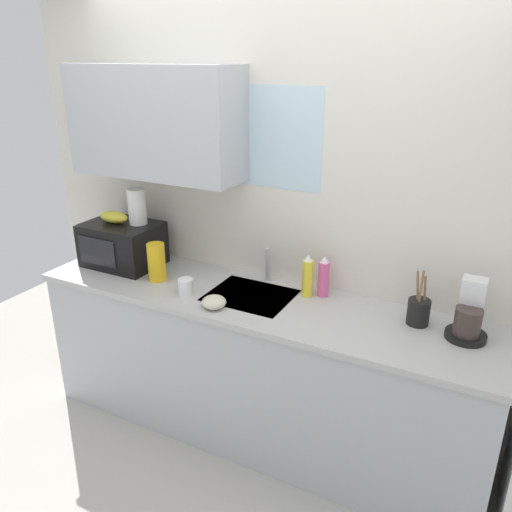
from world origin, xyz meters
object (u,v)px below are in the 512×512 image
(coffee_maker, at_px, (469,316))
(dish_soap_bottle_yellow, at_px, (307,277))
(mug_white, at_px, (186,287))
(microwave, at_px, (123,244))
(cereal_canister, at_px, (157,262))
(utensil_crock, at_px, (419,311))
(banana_bunch, at_px, (114,217))
(paper_towel_roll, at_px, (137,207))
(small_bowl, at_px, (214,302))
(dish_soap_bottle_pink, at_px, (324,277))

(coffee_maker, height_order, dish_soap_bottle_yellow, coffee_maker)
(dish_soap_bottle_yellow, bearing_deg, mug_white, -153.37)
(microwave, xyz_separation_m, dish_soap_bottle_yellow, (1.21, 0.11, -0.02))
(mug_white, bearing_deg, microwave, 162.73)
(microwave, height_order, cereal_canister, microwave)
(coffee_maker, relative_size, utensil_crock, 0.94)
(coffee_maker, relative_size, mug_white, 2.95)
(mug_white, distance_m, utensil_crock, 1.24)
(utensil_crock, bearing_deg, cereal_canister, -173.43)
(banana_bunch, distance_m, paper_towel_roll, 0.18)
(coffee_maker, bearing_deg, utensil_crock, 177.16)
(mug_white, distance_m, small_bowl, 0.23)
(microwave, xyz_separation_m, utensil_crock, (1.81, 0.07, -0.06))
(dish_soap_bottle_yellow, xyz_separation_m, utensil_crock, (0.61, -0.04, -0.04))
(banana_bunch, distance_m, dish_soap_bottle_pink, 1.36)
(banana_bunch, relative_size, coffee_maker, 0.71)
(microwave, height_order, small_bowl, microwave)
(microwave, xyz_separation_m, coffee_maker, (2.04, 0.06, -0.03))
(coffee_maker, xyz_separation_m, mug_white, (-1.44, -0.25, -0.06))
(microwave, height_order, paper_towel_roll, paper_towel_roll)
(banana_bunch, bearing_deg, utensil_crock, 2.14)
(banana_bunch, relative_size, cereal_canister, 0.88)
(banana_bunch, bearing_deg, coffee_maker, 1.60)
(utensil_crock, bearing_deg, paper_towel_roll, -179.34)
(paper_towel_roll, xyz_separation_m, dish_soap_bottle_yellow, (1.11, 0.06, -0.27))
(mug_white, xyz_separation_m, small_bowl, (0.22, -0.06, -0.02))
(coffee_maker, xyz_separation_m, cereal_canister, (-1.70, -0.16, 0.01))
(coffee_maker, distance_m, dish_soap_bottle_pink, 0.77)
(dish_soap_bottle_pink, bearing_deg, mug_white, -153.10)
(banana_bunch, xyz_separation_m, dish_soap_bottle_yellow, (1.26, 0.11, -0.19))
(paper_towel_roll, xyz_separation_m, cereal_canister, (0.24, -0.15, -0.27))
(banana_bunch, height_order, mug_white, banana_bunch)
(banana_bunch, xyz_separation_m, paper_towel_roll, (0.15, 0.05, 0.08))
(microwave, xyz_separation_m, dish_soap_bottle_pink, (1.28, 0.16, -0.03))
(mug_white, relative_size, small_bowl, 0.73)
(cereal_canister, bearing_deg, paper_towel_roll, 147.99)
(small_bowl, bearing_deg, microwave, 163.26)
(utensil_crock, distance_m, small_bowl, 1.04)
(paper_towel_roll, xyz_separation_m, mug_white, (0.51, -0.24, -0.33))
(banana_bunch, height_order, paper_towel_roll, paper_towel_roll)
(dish_soap_bottle_yellow, xyz_separation_m, small_bowl, (-0.38, -0.36, -0.08))
(dish_soap_bottle_yellow, xyz_separation_m, dish_soap_bottle_pink, (0.08, 0.04, -0.01))
(cereal_canister, bearing_deg, dish_soap_bottle_pink, 15.06)
(mug_white, height_order, utensil_crock, utensil_crock)
(microwave, distance_m, paper_towel_roll, 0.27)
(coffee_maker, bearing_deg, dish_soap_bottle_yellow, 176.41)
(dish_soap_bottle_yellow, bearing_deg, dish_soap_bottle_pink, 28.99)
(dish_soap_bottle_pink, distance_m, small_bowl, 0.62)
(utensil_crock, bearing_deg, dish_soap_bottle_yellow, 176.13)
(microwave, distance_m, banana_bunch, 0.18)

